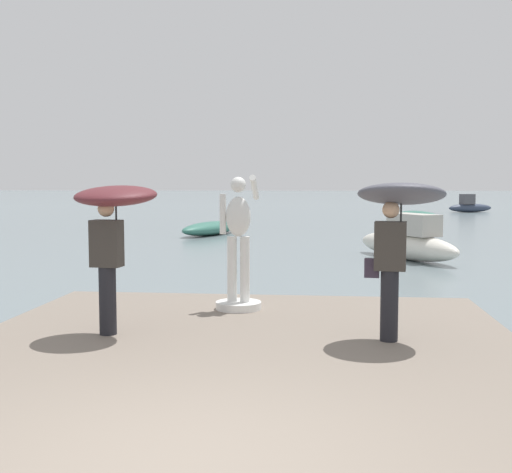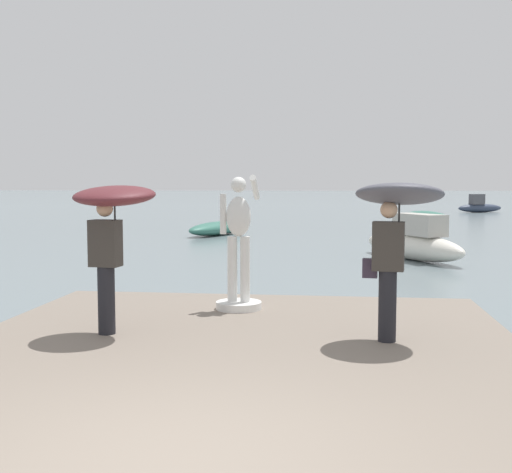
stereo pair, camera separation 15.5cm
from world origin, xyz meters
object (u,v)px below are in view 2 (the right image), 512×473
at_px(statue_white_figure, 239,253).
at_px(boat_near, 426,216).
at_px(boat_mid, 413,242).
at_px(boat_far, 479,206).
at_px(onlooker_left, 112,215).
at_px(onlooker_right, 396,216).
at_px(boat_leftward, 218,228).

distance_m(statue_white_figure, boat_near, 33.73).
bearing_deg(boat_mid, boat_far, 74.58).
bearing_deg(onlooker_left, onlooker_right, 0.36).
distance_m(statue_white_figure, boat_mid, 11.19).
bearing_deg(boat_far, boat_leftward, -123.76).
height_order(boat_mid, boat_leftward, boat_mid).
xyz_separation_m(boat_near, boat_mid, (-3.54, -22.43, 0.24)).
relative_size(statue_white_figure, boat_leftward, 0.44).
bearing_deg(onlooker_left, boat_mid, 66.65).
bearing_deg(boat_leftward, onlooker_left, -83.38).
bearing_deg(onlooker_right, statue_white_figure, 140.51).
relative_size(onlooker_left, boat_leftward, 0.41).
xyz_separation_m(onlooker_right, boat_far, (11.40, 47.29, -1.44)).
relative_size(onlooker_left, boat_far, 0.48).
bearing_deg(boat_far, onlooker_right, -103.55).
bearing_deg(boat_leftward, onlooker_right, -74.13).
distance_m(onlooker_left, boat_far, 49.64).
bearing_deg(boat_mid, onlooker_left, -113.35).
bearing_deg(boat_mid, boat_near, 81.03).
distance_m(statue_white_figure, boat_far, 47.47).
distance_m(onlooker_left, onlooker_right, 3.57).
bearing_deg(boat_near, boat_leftward, -130.01).
bearing_deg(statue_white_figure, onlooker_left, -126.69).
relative_size(onlooker_right, boat_leftward, 0.42).
xyz_separation_m(boat_near, boat_leftward, (-11.31, -13.48, 0.00)).
distance_m(onlooker_right, boat_leftward, 22.12).
bearing_deg(statue_white_figure, boat_near, 77.19).
relative_size(boat_mid, boat_far, 1.16).
bearing_deg(onlooker_left, boat_far, 72.45).
xyz_separation_m(statue_white_figure, boat_far, (13.60, 45.47, -0.77)).
bearing_deg(boat_leftward, statue_white_figure, -78.83).
bearing_deg(boat_near, boat_far, 64.09).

